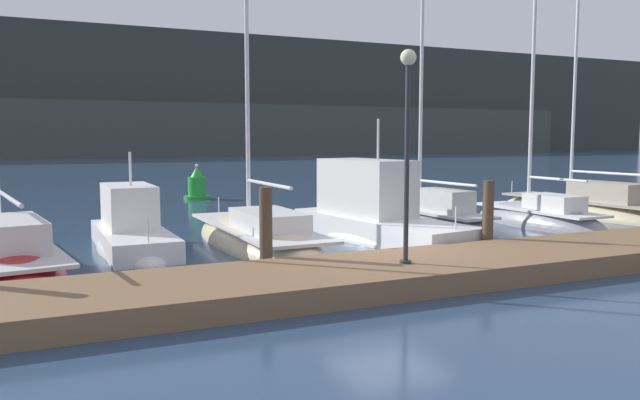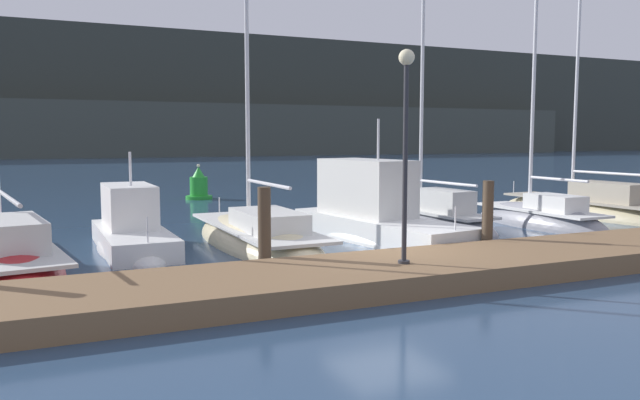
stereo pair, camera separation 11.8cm
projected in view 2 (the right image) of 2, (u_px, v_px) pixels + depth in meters
name	position (u px, v px, depth m)	size (l,w,h in m)	color
ground_plane	(386.00, 266.00, 14.56)	(400.00, 400.00, 0.00)	navy
dock	(424.00, 270.00, 13.10)	(36.52, 2.80, 0.45)	brown
mooring_pile_2	(264.00, 232.00, 13.33)	(0.28, 0.28, 1.94)	#4C3D2D
mooring_pile_3	(487.00, 218.00, 15.73)	(0.28, 0.28, 1.91)	#4C3D2D
sailboat_berth_3	(4.00, 262.00, 14.49)	(3.51, 8.64, 11.82)	red
motorboat_berth_4	(133.00, 240.00, 16.72)	(1.89, 5.57, 3.21)	white
sailboat_berth_5	(257.00, 242.00, 17.38)	(2.46, 8.18, 9.91)	beige
motorboat_berth_6	(377.00, 225.00, 18.39)	(3.22, 7.48, 4.11)	white
sailboat_berth_7	(430.00, 221.00, 21.17)	(2.07, 6.57, 10.45)	gray
sailboat_berth_8	(540.00, 223.00, 21.08)	(1.73, 5.84, 9.67)	gray
sailboat_berth_9	(587.00, 213.00, 23.82)	(2.51, 8.40, 10.99)	beige
channel_buoy	(199.00, 187.00, 30.32)	(1.29, 1.29, 1.71)	green
dock_lamppost	(406.00, 123.00, 12.35)	(0.32, 0.32, 4.27)	#2D2D33
hillside_backdrop	(101.00, 98.00, 101.62)	(240.00, 23.00, 20.23)	#333833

